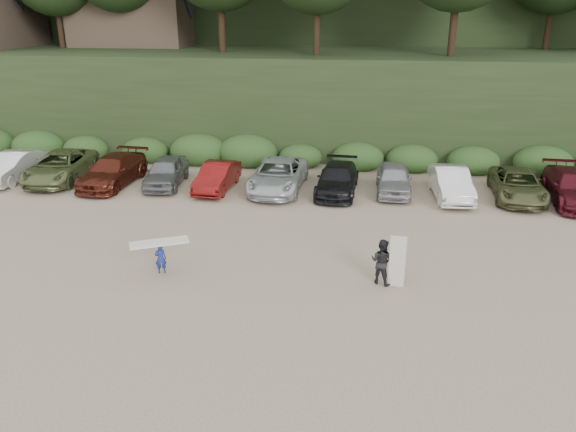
# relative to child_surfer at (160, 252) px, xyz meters

# --- Properties ---
(ground) EXTENTS (120.00, 120.00, 0.00)m
(ground) POSITION_rel_child_surfer_xyz_m (2.54, -0.20, -0.83)
(ground) COLOR tan
(ground) RESTS_ON ground
(parked_cars) EXTENTS (39.54, 5.88, 1.61)m
(parked_cars) POSITION_rel_child_surfer_xyz_m (3.96, 9.82, -0.09)
(parked_cars) COLOR #A0A1A5
(parked_cars) RESTS_ON ground
(child_surfer) EXTENTS (2.08, 1.38, 1.22)m
(child_surfer) POSITION_rel_child_surfer_xyz_m (0.00, 0.00, 0.00)
(child_surfer) COLOR navy
(child_surfer) RESTS_ON ground
(adult_surfer) EXTENTS (1.27, 0.91, 1.92)m
(adult_surfer) POSITION_rel_child_surfer_xyz_m (7.78, 0.16, -0.00)
(adult_surfer) COLOR black
(adult_surfer) RESTS_ON ground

